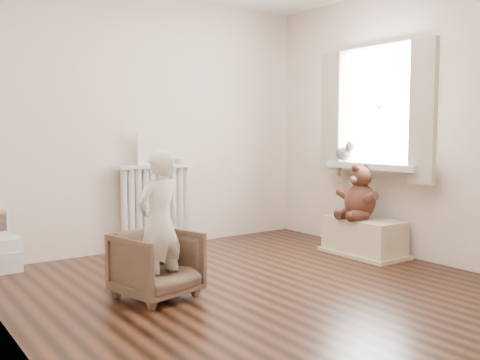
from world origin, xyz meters
TOP-DOWN VIEW (x-y plane):
  - floor at (0.00, 0.00)m, footprint 3.60×3.60m
  - back_wall at (0.00, 1.80)m, footprint 3.60×0.02m
  - left_wall at (-1.80, 0.00)m, footprint 0.02×3.60m
  - right_wall at (1.80, 0.00)m, footprint 0.02×3.60m
  - window at (1.76, 0.30)m, footprint 0.03×0.90m
  - window_sill at (1.67, 0.30)m, footprint 0.22×1.10m
  - curtain_left at (1.65, -0.27)m, footprint 0.06×0.26m
  - curtain_right at (1.65, 0.87)m, footprint 0.06×0.26m
  - radiator at (-0.03, 1.68)m, footprint 0.83×0.16m
  - paper_doll at (-0.13, 1.68)m, footprint 0.19×0.02m
  - tin_a at (0.03, 1.68)m, footprint 0.11×0.11m
  - tin_b at (0.23, 1.68)m, footprint 0.09×0.09m
  - armchair at (-0.75, 0.23)m, footprint 0.63×0.64m
  - child at (-0.75, 0.18)m, footprint 0.43×0.33m
  - toy_bench at (1.52, 0.27)m, footprint 0.41×0.77m
  - teddy_bear at (1.49, 0.31)m, footprint 0.43×0.33m
  - plush_cat at (1.66, 0.69)m, footprint 0.24×0.29m

SIDE VIEW (x-z plane):
  - floor at x=0.00m, z-range -0.01..0.01m
  - toy_bench at x=1.52m, z-range 0.02..0.38m
  - armchair at x=-0.75m, z-range 0.00..0.49m
  - radiator at x=-0.03m, z-range -0.05..0.83m
  - child at x=-0.75m, z-range 0.02..1.08m
  - teddy_bear at x=1.49m, z-range 0.41..0.93m
  - window_sill at x=1.67m, z-range 0.84..0.90m
  - tin_b at x=0.23m, z-range 0.87..0.92m
  - tin_a at x=0.03m, z-range 0.87..0.94m
  - plush_cat at x=1.66m, z-range 0.89..1.11m
  - paper_doll at x=-0.13m, z-range 0.87..1.19m
  - back_wall at x=0.00m, z-range 0.00..2.60m
  - left_wall at x=-1.80m, z-range 0.00..2.60m
  - right_wall at x=1.80m, z-range 0.00..2.60m
  - curtain_left at x=1.65m, z-range 0.74..2.04m
  - curtain_right at x=1.65m, z-range 0.74..2.04m
  - window at x=1.76m, z-range 0.90..2.00m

